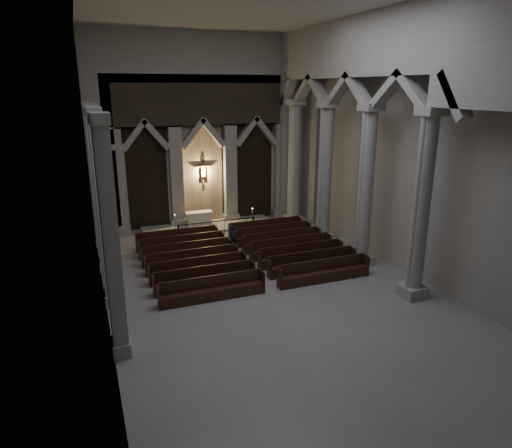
{
  "coord_description": "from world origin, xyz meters",
  "views": [
    {
      "loc": [
        -7.39,
        -16.96,
        8.72
      ],
      "look_at": [
        0.33,
        3.0,
        2.31
      ],
      "focal_mm": 32.0,
      "sensor_mm": 36.0,
      "label": 1
    }
  ],
  "objects_px": {
    "candle_stand_left": "(176,230)",
    "candle_stand_right": "(252,223)",
    "altar_rail": "(217,226)",
    "worshipper": "(233,237)",
    "pews": "(244,256)",
    "altar": "(199,218)"
  },
  "relations": [
    {
      "from": "candle_stand_right",
      "to": "pews",
      "type": "distance_m",
      "value": 6.05
    },
    {
      "from": "altar_rail",
      "to": "pews",
      "type": "distance_m",
      "value": 4.86
    },
    {
      "from": "candle_stand_right",
      "to": "worshipper",
      "type": "bearing_deg",
      "value": -125.99
    },
    {
      "from": "altar_rail",
      "to": "worshipper",
      "type": "bearing_deg",
      "value": -86.41
    },
    {
      "from": "altar_rail",
      "to": "candle_stand_right",
      "type": "height_order",
      "value": "candle_stand_right"
    },
    {
      "from": "altar_rail",
      "to": "worshipper",
      "type": "height_order",
      "value": "worshipper"
    },
    {
      "from": "altar_rail",
      "to": "candle_stand_left",
      "type": "xyz_separation_m",
      "value": [
        -2.39,
        0.86,
        -0.26
      ]
    },
    {
      "from": "candle_stand_right",
      "to": "pews",
      "type": "relative_size",
      "value": 0.13
    },
    {
      "from": "candle_stand_left",
      "to": "altar",
      "type": "bearing_deg",
      "value": 34.71
    },
    {
      "from": "candle_stand_left",
      "to": "candle_stand_right",
      "type": "bearing_deg",
      "value": -2.77
    },
    {
      "from": "candle_stand_left",
      "to": "pews",
      "type": "distance_m",
      "value": 6.2
    },
    {
      "from": "candle_stand_left",
      "to": "candle_stand_right",
      "type": "xyz_separation_m",
      "value": [
        4.95,
        -0.24,
        -0.01
      ]
    },
    {
      "from": "altar_rail",
      "to": "pews",
      "type": "relative_size",
      "value": 0.49
    },
    {
      "from": "worshipper",
      "to": "candle_stand_left",
      "type": "bearing_deg",
      "value": 132.01
    },
    {
      "from": "altar",
      "to": "candle_stand_right",
      "type": "relative_size",
      "value": 1.29
    },
    {
      "from": "altar_rail",
      "to": "candle_stand_left",
      "type": "relative_size",
      "value": 3.55
    },
    {
      "from": "candle_stand_left",
      "to": "worshipper",
      "type": "height_order",
      "value": "candle_stand_left"
    },
    {
      "from": "pews",
      "to": "altar",
      "type": "bearing_deg",
      "value": 94.86
    },
    {
      "from": "candle_stand_left",
      "to": "worshipper",
      "type": "relative_size",
      "value": 1.02
    },
    {
      "from": "candle_stand_left",
      "to": "worshipper",
      "type": "xyz_separation_m",
      "value": [
        2.56,
        -3.53,
        0.3
      ]
    },
    {
      "from": "worshipper",
      "to": "altar",
      "type": "bearing_deg",
      "value": 105.11
    },
    {
      "from": "candle_stand_left",
      "to": "candle_stand_right",
      "type": "height_order",
      "value": "candle_stand_left"
    }
  ]
}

